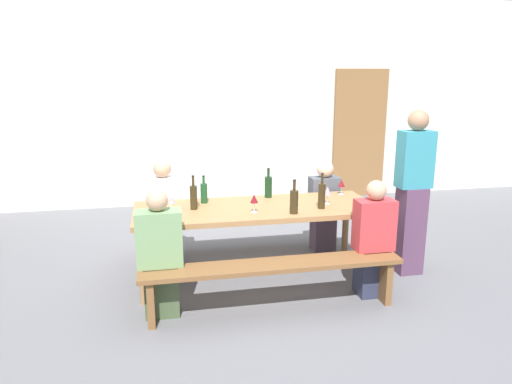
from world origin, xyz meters
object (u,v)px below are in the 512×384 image
Objects in this scene: wine_bottle_0 at (268,186)px; wine_glass_0 at (171,208)px; wine_glass_3 at (327,191)px; bench_near at (273,273)px; wooden_door at (359,134)px; wine_glass_4 at (172,200)px; wine_bottle_1 at (194,197)px; wine_glass_1 at (254,199)px; wine_bottle_4 at (322,195)px; seated_guest_near_1 at (373,242)px; seated_guest_near_0 at (160,257)px; seated_guest_far_1 at (324,209)px; seated_guest_far_0 at (164,215)px; wine_glass_2 at (342,184)px; wine_bottle_3 at (204,193)px; wine_bottle_2 at (294,201)px; tasting_table at (256,213)px; bench_far at (243,222)px; standing_host at (412,195)px.

wine_glass_0 is at bearing -150.33° from wine_bottle_0.
bench_near is at bearing -135.92° from wine_glass_3.
wooden_door is 12.18× the size of wine_glass_4.
wine_glass_1 is at bearing -21.91° from wine_bottle_1.
wooden_door reaches higher than wine_bottle_4.
wine_bottle_0 is at bearing 40.38° from seated_guest_near_1.
seated_guest_near_0 is 2.21m from seated_guest_far_1.
seated_guest_far_0 reaches higher than wine_glass_0.
wine_glass_0 is at bearing -128.17° from wine_bottle_1.
wine_bottle_0 is 1.17m from seated_guest_far_0.
wine_glass_2 reaches higher than bench_near.
wine_bottle_1 reaches higher than wine_bottle_3.
bench_near is at bearing -124.44° from wine_bottle_2.
wine_glass_0 is (-0.35, -0.50, -0.00)m from wine_bottle_3.
tasting_table is at bearing 73.18° from wine_glass_1.
wine_bottle_3 reaches higher than wine_glass_2.
wine_bottle_1 reaches higher than wine_glass_4.
wine_glass_4 is (-0.77, 0.13, -0.00)m from wine_glass_1.
wine_glass_1 is 1.04m from seated_guest_near_0.
wine_bottle_0 is 0.86m from wine_bottle_1.
wine_bottle_4 is at bearing -127.04° from wine_glass_3.
wine_glass_1 is (0.55, -0.22, 0.00)m from wine_bottle_1.
bench_far is 0.85m from wine_bottle_3.
wine_glass_1 is at bearing 0.60° from standing_host.
wine_bottle_4 is at bearing -4.89° from wine_glass_4.
wine_glass_4 is at bearing 6.36° from seated_guest_far_0.
wine_bottle_2 is 1.53m from seated_guest_far_0.
wine_glass_2 is 0.75m from standing_host.
wine_bottle_1 reaches higher than bench_near.
tasting_table is 7.31× the size of wine_bottle_2.
standing_host reaches higher than bench_near.
bench_near and bench_far have the same top height.
bench_far is at bearing 90.00° from tasting_table.
seated_guest_near_1 is at bearing -53.36° from bench_far.
wine_bottle_0 is at bearing 29.67° from wine_glass_0.
wooden_door is 4.39m from wine_glass_4.
wine_bottle_4 is 0.66m from seated_guest_near_1.
standing_host reaches higher than wine_glass_3.
seated_guest_near_0 is (-1.15, -0.92, -0.35)m from wine_bottle_0.
seated_guest_near_0 is at bearing -2.71° from seated_guest_far_0.
wine_glass_0 is (-1.45, -0.07, -0.03)m from wine_bottle_4.
wine_glass_1 is at bearing 47.11° from seated_guest_far_0.
seated_guest_far_0 is at bearing 137.11° from wine_glass_1.
wine_glass_4 is 0.15× the size of seated_guest_far_0.
bench_near is at bearing -30.10° from wine_glass_0.
seated_guest_far_0 reaches higher than tasting_table.
wine_glass_2 is at bearing -1.29° from seated_guest_near_1.
wine_glass_3 is (1.34, -0.07, 0.00)m from wine_bottle_1.
bench_near is at bearing 19.67° from standing_host.
tasting_table reaches higher than bench_far.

